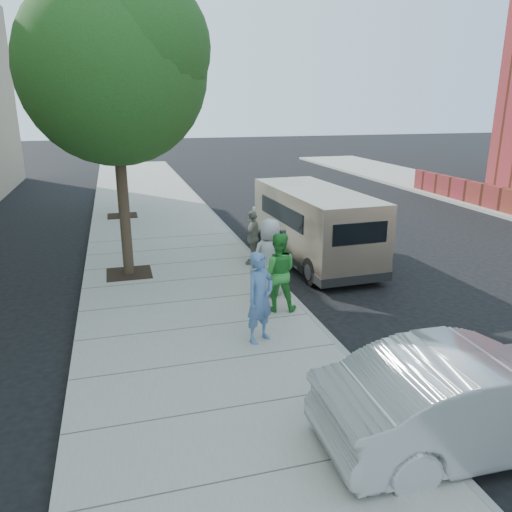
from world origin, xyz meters
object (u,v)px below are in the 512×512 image
object	(u,v)px
tree_far	(114,96)
person_green_shirt	(278,272)
person_officer	(260,297)
person_striped_polo	(253,237)
parking_meter	(279,247)
person_gray_shirt	(270,258)
tree_near	(115,63)
van	(313,224)
sedan	(479,398)

from	to	relation	value
tree_far	person_green_shirt	distance (m)	12.11
person_officer	person_striped_polo	world-z (taller)	person_officer
parking_meter	person_officer	xyz separation A→B (m)	(-1.22, -2.52, -0.21)
tree_far	person_gray_shirt	distance (m)	11.29
tree_near	parking_meter	distance (m)	6.00
person_gray_shirt	parking_meter	bearing A→B (deg)	-149.48
parking_meter	person_officer	bearing A→B (deg)	-131.84
tree_near	person_gray_shirt	world-z (taller)	tree_near
person_officer	person_green_shirt	bearing A→B (deg)	29.86
person_officer	person_gray_shirt	world-z (taller)	person_gray_shirt
tree_near	tree_far	size ratio (longest dim) A/B	1.16
van	sedan	xyz separation A→B (m)	(-1.03, -8.63, -0.42)
sedan	person_officer	bearing A→B (deg)	30.84
parking_meter	sedan	distance (m)	6.24
sedan	person_green_shirt	bearing A→B (deg)	15.35
person_striped_polo	person_officer	bearing A→B (deg)	16.57
tree_far	person_green_shirt	size ratio (longest dim) A/B	3.66
tree_far	person_green_shirt	world-z (taller)	tree_far
tree_near	person_striped_polo	bearing A→B (deg)	-1.25
tree_near	sedan	distance (m)	10.67
tree_near	person_striped_polo	distance (m)	5.76
van	person_green_shirt	xyz separation A→B (m)	(-2.29, -3.62, -0.13)
person_officer	tree_far	bearing A→B (deg)	70.80
person_green_shirt	tree_far	bearing A→B (deg)	-56.94
person_green_shirt	person_gray_shirt	bearing A→B (deg)	-78.95
tree_far	sedan	xyz separation A→B (m)	(4.35, -16.08, -4.14)
tree_far	tree_near	bearing A→B (deg)	-90.00
tree_far	van	xyz separation A→B (m)	(5.38, -7.44, -3.72)
tree_far	parking_meter	size ratio (longest dim) A/B	4.25
tree_far	person_officer	xyz separation A→B (m)	(2.28, -12.43, -3.84)
van	parking_meter	bearing A→B (deg)	-129.37
tree_far	parking_meter	distance (m)	11.12
parking_meter	person_striped_polo	size ratio (longest dim) A/B	0.97
person_green_shirt	person_striped_polo	world-z (taller)	person_green_shirt
person_officer	person_gray_shirt	size ratio (longest dim) A/B	0.95
person_officer	person_striped_polo	size ratio (longest dim) A/B	1.14
van	person_gray_shirt	world-z (taller)	van
person_green_shirt	person_striped_polo	xyz separation A→B (m)	(0.36, 3.39, -0.10)
tree_near	person_striped_polo	size ratio (longest dim) A/B	4.80
sedan	tree_far	bearing A→B (deg)	16.41
sedan	person_gray_shirt	size ratio (longest dim) A/B	2.39
tree_near	person_green_shirt	xyz separation A→B (m)	(3.09, -3.46, -4.51)
tree_near	tree_far	world-z (taller)	tree_near
tree_far	person_gray_shirt	xyz separation A→B (m)	(3.19, -10.15, -3.79)
tree_near	van	bearing A→B (deg)	1.67
tree_near	sedan	world-z (taller)	tree_near
parking_meter	van	size ratio (longest dim) A/B	0.25
tree_near	person_green_shirt	distance (m)	6.47
van	person_green_shirt	world-z (taller)	van
sedan	person_striped_polo	world-z (taller)	person_striped_polo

